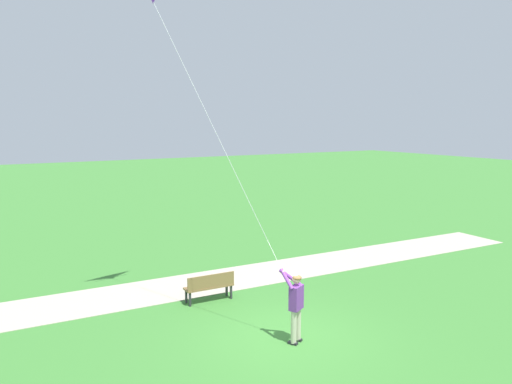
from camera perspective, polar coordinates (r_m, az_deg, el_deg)
ground_plane at (r=13.04m, az=3.41°, el=-16.40°), size 120.00×120.00×0.00m
walkway_path at (r=16.46m, az=-12.57°, el=-11.24°), size 3.49×32.06×0.02m
person_kite_flyer at (r=12.42m, az=4.55°, el=-12.47°), size 0.62×0.52×1.83m
park_bench_near_walkway at (r=15.27m, az=-5.35°, el=-10.63°), size 0.49×1.51×0.88m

